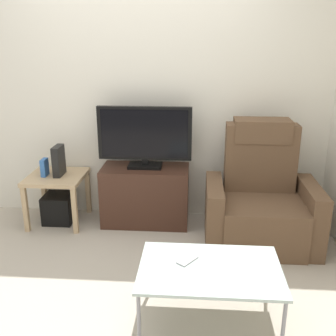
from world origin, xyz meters
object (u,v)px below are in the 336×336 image
(side_table, at_px, (57,183))
(subwoofer_box, at_px, (59,208))
(television, at_px, (145,136))
(recliner_armchair, at_px, (261,202))
(game_console, at_px, (59,161))
(cell_phone, at_px, (187,260))
(tv_stand, at_px, (145,195))
(book_upright, at_px, (45,167))
(coffee_table, at_px, (210,271))

(side_table, distance_m, subwoofer_box, 0.27)
(television, xyz_separation_m, recliner_armchair, (1.08, -0.30, -0.52))
(subwoofer_box, bearing_deg, game_console, 15.95)
(game_console, relative_size, cell_phone, 1.95)
(side_table, xyz_separation_m, cell_phone, (1.32, -1.31, -0.01))
(tv_stand, bearing_deg, book_upright, -176.20)
(recliner_armchair, height_order, cell_phone, recliner_armchair)
(tv_stand, xyz_separation_m, side_table, (-0.87, -0.04, 0.12))
(television, bearing_deg, game_console, -176.37)
(television, height_order, cell_phone, television)
(tv_stand, distance_m, subwoofer_box, 0.89)
(coffee_table, relative_size, cell_phone, 6.00)
(game_console, bearing_deg, television, 3.63)
(book_upright, bearing_deg, side_table, 11.31)
(book_upright, height_order, cell_phone, book_upright)
(cell_phone, bearing_deg, television, 144.71)
(book_upright, xyz_separation_m, cell_phone, (1.42, -1.29, -0.17))
(cell_phone, bearing_deg, game_console, 170.86)
(tv_stand, distance_m, recliner_armchair, 1.12)
(television, relative_size, cell_phone, 5.96)
(book_upright, distance_m, cell_phone, 1.93)
(game_console, xyz_separation_m, cell_phone, (1.29, -1.32, -0.24))
(recliner_armchair, height_order, book_upright, recliner_armchair)
(recliner_armchair, bearing_deg, tv_stand, 155.62)
(subwoofer_box, bearing_deg, side_table, 116.57)
(recliner_armchair, height_order, game_console, recliner_armchair)
(book_upright, bearing_deg, game_console, 12.53)
(side_table, distance_m, coffee_table, 2.02)
(book_upright, xyz_separation_m, coffee_table, (1.57, -1.36, -0.20))
(coffee_table, distance_m, cell_phone, 0.17)
(book_upright, distance_m, coffee_table, 2.09)
(subwoofer_box, bearing_deg, cell_phone, -44.76)
(game_console, relative_size, coffee_table, 0.32)
(television, distance_m, subwoofer_box, 1.15)
(side_table, bearing_deg, subwoofer_box, -63.43)
(subwoofer_box, distance_m, coffee_table, 2.03)
(television, xyz_separation_m, book_upright, (-0.97, -0.08, -0.31))
(tv_stand, relative_size, subwoofer_box, 2.96)
(side_table, bearing_deg, tv_stand, 2.92)
(recliner_armchair, relative_size, subwoofer_box, 3.80)
(subwoofer_box, bearing_deg, coffee_table, -43.31)
(television, distance_m, recliner_armchair, 1.23)
(book_upright, bearing_deg, television, 4.89)
(coffee_table, height_order, cell_phone, cell_phone)
(recliner_armchair, height_order, subwoofer_box, recliner_armchair)
(game_console, bearing_deg, coffee_table, -44.21)
(side_table, distance_m, game_console, 0.23)
(side_table, bearing_deg, recliner_armchair, -6.78)
(recliner_armchair, distance_m, subwoofer_box, 1.98)
(tv_stand, relative_size, side_table, 1.56)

